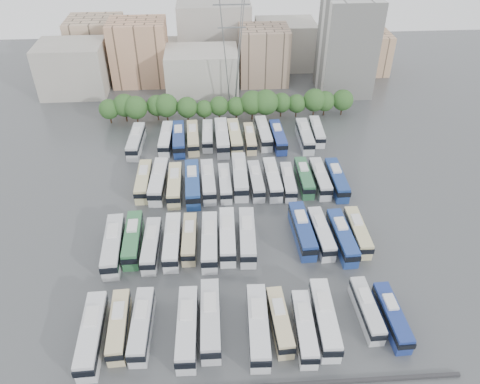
{
  "coord_description": "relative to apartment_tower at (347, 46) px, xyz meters",
  "views": [
    {
      "loc": [
        -3.56,
        -66.67,
        56.84
      ],
      "look_at": [
        1.19,
        6.1,
        3.0
      ],
      "focal_mm": 35.0,
      "sensor_mm": 36.0,
      "label": 1
    }
  ],
  "objects": [
    {
      "name": "bus_r3_s0",
      "position": [
        -55.54,
        -28.92,
        -11.06
      ],
      "size": [
        3.31,
        12.73,
        3.96
      ],
      "rotation": [
        0.0,
        0.0,
        -0.04
      ],
      "color": "silver",
      "rests_on": "ground"
    },
    {
      "name": "bus_r2_s11",
      "position": [
        -19.08,
        -45.94,
        -11.22
      ],
      "size": [
        2.53,
        11.56,
        3.63
      ],
      "rotation": [
        0.0,
        0.0,
        0.0
      ],
      "color": "#2D6A40",
      "rests_on": "ground"
    },
    {
      "name": "bus_r0_s10",
      "position": [
        -22.5,
        -82.01,
        -11.04
      ],
      "size": [
        3.21,
        12.83,
        4.0
      ],
      "rotation": [
        0.0,
        0.0,
        -0.03
      ],
      "color": "white",
      "rests_on": "ground"
    },
    {
      "name": "bus_r2_s5",
      "position": [
        -38.96,
        -46.21,
        -11.11
      ],
      "size": [
        3.19,
        12.37,
        3.85
      ],
      "rotation": [
        0.0,
        0.0,
        0.04
      ],
      "color": "silver",
      "rests_on": "ground"
    },
    {
      "name": "city_buildings",
      "position": [
        -41.46,
        13.86,
        -5.13
      ],
      "size": [
        102.0,
        35.0,
        20.0
      ],
      "color": "#9E998E",
      "rests_on": "ground"
    },
    {
      "name": "bus_r1_s10",
      "position": [
        -22.4,
        -62.61,
        -11.03
      ],
      "size": [
        3.3,
        12.92,
        4.02
      ],
      "rotation": [
        0.0,
        0.0,
        0.04
      ],
      "color": "navy",
      "rests_on": "ground"
    },
    {
      "name": "bus_r0_s7",
      "position": [
        -32.24,
        -82.76,
        -10.99
      ],
      "size": [
        3.33,
        13.15,
        4.09
      ],
      "rotation": [
        0.0,
        0.0,
        -0.04
      ],
      "color": "silver",
      "rests_on": "ground"
    },
    {
      "name": "bus_r0_s9",
      "position": [
        -25.68,
        -83.33,
        -11.21
      ],
      "size": [
        2.98,
        11.73,
        3.65
      ],
      "rotation": [
        0.0,
        0.0,
        -0.04
      ],
      "color": "white",
      "rests_on": "ground"
    },
    {
      "name": "bus_r3_s13",
      "position": [
        -12.56,
        -26.66,
        -11.29
      ],
      "size": [
        2.89,
        11.22,
        3.49
      ],
      "rotation": [
        0.0,
        0.0,
        -0.04
      ],
      "color": "silver",
      "rests_on": "ground"
    },
    {
      "name": "bus_r1_s2",
      "position": [
        -48.91,
        -64.59,
        -11.2
      ],
      "size": [
        2.78,
        11.74,
        3.67
      ],
      "rotation": [
        0.0,
        0.0,
        -0.02
      ],
      "color": "silver",
      "rests_on": "ground"
    },
    {
      "name": "apartment_tower",
      "position": [
        0.0,
        0.0,
        0.0
      ],
      "size": [
        14.0,
        14.0,
        26.0
      ],
      "primitive_type": "cube",
      "color": "silver",
      "rests_on": "ground"
    },
    {
      "name": "bus_r3_s8",
      "position": [
        -28.97,
        -28.87,
        -11.33
      ],
      "size": [
        2.43,
        10.87,
        3.41
      ],
      "rotation": [
        0.0,
        0.0,
        0.01
      ],
      "color": "beige",
      "rests_on": "ground"
    },
    {
      "name": "bus_r0_s2",
      "position": [
        -48.83,
        -81.41,
        -11.17
      ],
      "size": [
        2.86,
        11.96,
        3.74
      ],
      "rotation": [
        0.0,
        0.0,
        -0.02
      ],
      "color": "silver",
      "rests_on": "ground"
    },
    {
      "name": "bus_r2_s4",
      "position": [
        -42.13,
        -47.08,
        -10.95
      ],
      "size": [
        3.4,
        13.42,
        4.18
      ],
      "rotation": [
        0.0,
        0.0,
        0.04
      ],
      "color": "navy",
      "rests_on": "ground"
    },
    {
      "name": "bus_r0_s5",
      "position": [
        -38.99,
        -81.13,
        -11.01
      ],
      "size": [
        2.86,
        12.94,
        4.06
      ],
      "rotation": [
        0.0,
        0.0,
        -0.0
      ],
      "color": "silver",
      "rests_on": "ground"
    },
    {
      "name": "bus_r2_s3",
      "position": [
        -45.73,
        -46.96,
        -11.11
      ],
      "size": [
        2.77,
        12.26,
        3.84
      ],
      "rotation": [
        0.0,
        0.0,
        0.01
      ],
      "color": "beige",
      "rests_on": "ground"
    },
    {
      "name": "bus_r0_s1",
      "position": [
        -52.1,
        -81.22,
        -11.24
      ],
      "size": [
        2.97,
        11.5,
        3.58
      ],
      "rotation": [
        0.0,
        0.0,
        0.04
      ],
      "color": "beige",
      "rests_on": "ground"
    },
    {
      "name": "bus_r1_s5",
      "position": [
        -38.9,
        -64.39,
        -11.06
      ],
      "size": [
        3.02,
        12.67,
        3.96
      ],
      "rotation": [
        0.0,
        0.0,
        -0.02
      ],
      "color": "silver",
      "rests_on": "ground"
    },
    {
      "name": "ground",
      "position": [
        -34.0,
        -58.0,
        -13.0
      ],
      "size": [
        220.0,
        220.0,
        0.0
      ],
      "primitive_type": "plane",
      "color": "#424447",
      "rests_on": "ground"
    },
    {
      "name": "bus_r1_s6",
      "position": [
        -35.78,
        -63.21,
        -11.08
      ],
      "size": [
        2.99,
        12.53,
        3.91
      ],
      "rotation": [
        0.0,
        0.0,
        -0.02
      ],
      "color": "white",
      "rests_on": "ground"
    },
    {
      "name": "bus_r3_s2",
      "position": [
        -48.64,
        -28.05,
        -11.14
      ],
      "size": [
        3.06,
        12.14,
        3.78
      ],
      "rotation": [
        0.0,
        0.0,
        -0.04
      ],
      "color": "white",
      "rests_on": "ground"
    },
    {
      "name": "bus_r0_s0",
      "position": [
        -55.56,
        -82.66,
        -10.99
      ],
      "size": [
        3.24,
        13.14,
        4.1
      ],
      "rotation": [
        0.0,
        0.0,
        0.03
      ],
      "color": "silver",
      "rests_on": "ground"
    },
    {
      "name": "bus_r2_s9",
      "position": [
        -25.76,
        -46.25,
        -11.12
      ],
      "size": [
        2.9,
        12.25,
        3.83
      ],
      "rotation": [
        0.0,
        0.0,
        0.02
      ],
      "color": "silver",
      "rests_on": "ground"
    },
    {
      "name": "electricity_pylon",
      "position": [
        -32.0,
        -8.0,
        5.66
      ],
      "size": [
        9.0,
        6.91,
        33.83
      ],
      "color": "slate",
      "rests_on": "ground"
    },
    {
      "name": "bus_r1_s0",
      "position": [
        -55.37,
        -64.49,
        -10.96
      ],
      "size": [
        3.57,
        13.38,
        4.16
      ],
      "rotation": [
        0.0,
        0.0,
        0.05
      ],
      "color": "silver",
      "rests_on": "ground"
    },
    {
      "name": "bus_r2_s7",
      "position": [
        -32.4,
        -45.07,
        -10.93
      ],
      "size": [
        3.07,
        13.45,
        4.21
      ],
      "rotation": [
        0.0,
        0.0,
        -0.01
      ],
      "color": "silver",
      "rests_on": "ground"
    },
    {
      "name": "bus_r3_s7",
      "position": [
        -32.53,
        -28.31,
        -11.06
      ],
      "size": [
        3.26,
        12.71,
        3.96
      ],
      "rotation": [
        0.0,
        0.0,
        0.04
      ],
      "color": "beige",
      "rests_on": "ground"
    },
    {
      "name": "bus_r2_s6",
      "position": [
        -35.58,
        -46.75,
        -11.32
      ],
      "size": [
        2.58,
        10.92,
        3.41
      ],
      "rotation": [
        0.0,
        0.0,
        0.02
      ],
      "color": "silver",
      "rests_on": "ground"
    },
    {
      "name": "bus_r1_s3",
      "position": [
        -45.37,
        -63.94,
        -11.11
      ],
      "size": [
        2.74,
        12.27,
        3.84
      ],
      "rotation": [
        0.0,
        0.0,
        -0.01
      ],
      "color": "white",
      "rests_on": "ground"
    },
    {
      "name": "bus_r2_s8",
      "position": [
        -29.17,
        -46.44,
        -11.26
      ],
      "size": [
        2.78,
        11.39,
        3.55
      ],
      "rotation": [
        0.0,
        0.0,
        0.03
      ],
      "color": "silver",
      "rests_on": "ground"
    },
    {
      "name": "bus_r2_s1",
      "position": [
        -52.18,
        -45.16,
        -11.17
      ],
      "size": [
        2.64,
        11.91,
        3.73
      ],
      "rotation": [
        0.0,
        0.0,
        -0.0
      ],
      "color": "beige",
      "rests_on": "ground"
    },
    {
      "name": "bus_r0_s4",
      "position": [
        -42.3,
        -82.39,
        -11.01
      ],
      "size": [
        3.02,
        12.96,
        4.05
      ],
      "rotation": [
        0.0,
        0.0,
        -0.02
      ],
      "color": "silver",
      "rests_on": "ground"
    },
    {
      "name": "bus_r1_s11",
      "position": [
        -19.15,
        -63.41,
        -11.2
      ],
      "size": [
        3.12,
        11.77,
        3.66
      ],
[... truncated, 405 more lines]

